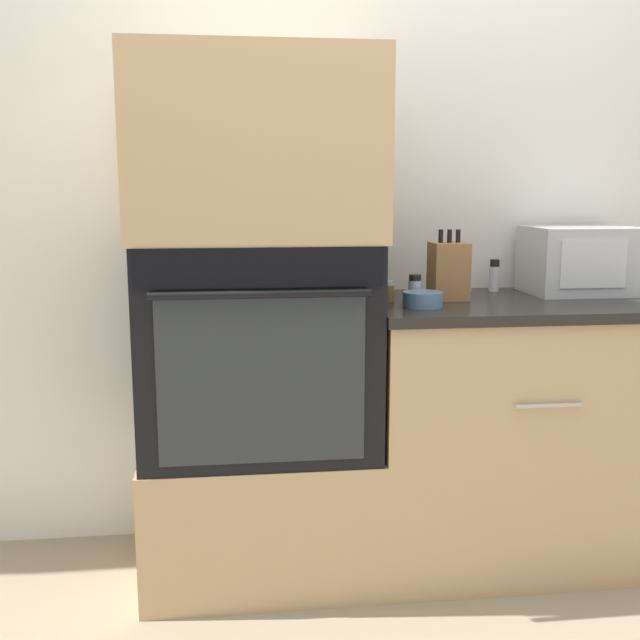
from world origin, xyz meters
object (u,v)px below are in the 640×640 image
at_px(microwave, 581,260).
at_px(condiment_jar_near, 465,281).
at_px(wall_oven, 258,344).
at_px(knife_block, 448,271).
at_px(condiment_jar_far, 494,276).
at_px(bowl, 423,299).
at_px(condiment_jar_mid, 415,289).
at_px(condiment_jar_back, 388,291).

distance_m(microwave, condiment_jar_near, 0.42).
relative_size(wall_oven, knife_block, 3.13).
height_order(wall_oven, condiment_jar_far, wall_oven).
height_order(knife_block, bowl, knife_block).
xyz_separation_m(condiment_jar_mid, condiment_jar_back, (-0.09, 0.02, -0.01)).
height_order(wall_oven, condiment_jar_back, wall_oven).
distance_m(bowl, condiment_jar_mid, 0.11).
bearing_deg(condiment_jar_mid, knife_block, 20.02).
height_order(wall_oven, microwave, microwave).
xyz_separation_m(wall_oven, condiment_jar_mid, (0.53, -0.00, 0.18)).
height_order(microwave, knife_block, same).
relative_size(microwave, knife_block, 1.60).
bearing_deg(microwave, knife_block, -170.33).
height_order(knife_block, condiment_jar_back, knife_block).
distance_m(condiment_jar_mid, condiment_jar_back, 0.09).
distance_m(microwave, condiment_jar_back, 0.75).
height_order(microwave, condiment_jar_near, microwave).
xyz_separation_m(knife_block, condiment_jar_mid, (-0.13, -0.05, -0.05)).
xyz_separation_m(wall_oven, knife_block, (0.66, 0.04, 0.23)).
xyz_separation_m(wall_oven, condiment_jar_far, (0.89, 0.22, 0.19)).
bearing_deg(condiment_jar_far, wall_oven, -166.28).
distance_m(knife_block, condiment_jar_near, 0.23).
relative_size(condiment_jar_near, condiment_jar_mid, 0.84).
relative_size(wall_oven, condiment_jar_near, 9.67).
xyz_separation_m(microwave, condiment_jar_far, (-0.29, 0.09, -0.06)).
bearing_deg(wall_oven, condiment_jar_mid, -0.49).
bearing_deg(condiment_jar_far, knife_block, -142.59).
xyz_separation_m(knife_block, condiment_jar_far, (0.23, 0.17, -0.04)).
xyz_separation_m(microwave, condiment_jar_back, (-0.74, -0.12, -0.09)).
distance_m(wall_oven, condiment_jar_far, 0.93).
distance_m(microwave, condiment_jar_far, 0.31).
bearing_deg(bowl, condiment_jar_back, 125.02).
relative_size(bowl, condiment_jar_mid, 1.39).
relative_size(condiment_jar_mid, condiment_jar_back, 1.30).
bearing_deg(condiment_jar_near, bowl, -126.06).
bearing_deg(condiment_jar_back, knife_block, 7.53).
relative_size(wall_oven, microwave, 1.95).
distance_m(condiment_jar_near, condiment_jar_far, 0.11).
xyz_separation_m(microwave, knife_block, (-0.52, -0.09, -0.02)).
distance_m(bowl, condiment_jar_near, 0.42).
distance_m(condiment_jar_mid, condiment_jar_far, 0.42).
xyz_separation_m(wall_oven, bowl, (0.53, -0.11, 0.16)).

